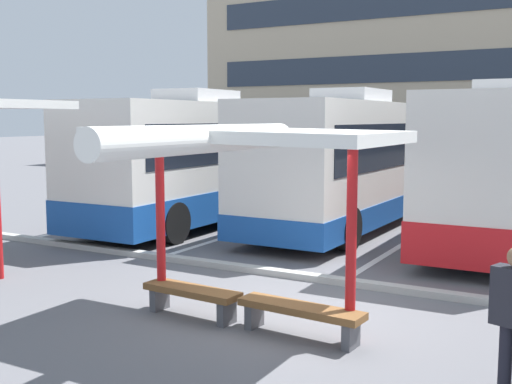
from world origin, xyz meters
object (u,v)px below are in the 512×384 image
object	(u,v)px
bench_1	(192,295)
bench_2	(300,313)
coach_bus_0	(225,159)
coach_bus_1	(371,159)
waiting_shelter_1	(238,140)

from	to	relation	value
bench_1	bench_2	distance (m)	1.80
coach_bus_0	coach_bus_1	xyz separation A→B (m)	(4.01, 1.65, 0.03)
waiting_shelter_1	bench_2	world-z (taller)	waiting_shelter_1
bench_1	coach_bus_0	bearing A→B (deg)	119.19
bench_1	waiting_shelter_1	bearing A→B (deg)	-8.31
bench_1	bench_2	world-z (taller)	same
waiting_shelter_1	bench_1	bearing A→B (deg)	171.69
coach_bus_0	bench_2	bearing A→B (deg)	-52.47
coach_bus_1	waiting_shelter_1	distance (m)	10.50
coach_bus_1	bench_2	size ratio (longest dim) A/B	6.83
waiting_shelter_1	coach_bus_0	bearing A→B (deg)	123.18
coach_bus_0	coach_bus_1	size ratio (longest dim) A/B	0.94
waiting_shelter_1	bench_2	xyz separation A→B (m)	(0.90, 0.12, -2.32)
waiting_shelter_1	bench_1	distance (m)	2.50
coach_bus_1	bench_1	world-z (taller)	coach_bus_1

